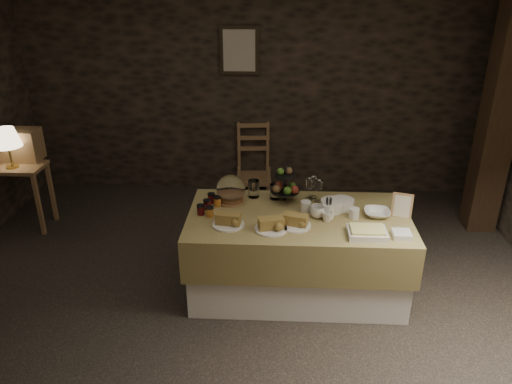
{
  "coord_description": "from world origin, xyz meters",
  "views": [
    {
      "loc": [
        0.33,
        -3.42,
        2.68
      ],
      "look_at": [
        0.15,
        0.2,
        1.0
      ],
      "focal_mm": 35.0,
      "sensor_mm": 36.0,
      "label": 1
    }
  ],
  "objects_px": {
    "buffet_table": "(297,248)",
    "console_table": "(13,177)",
    "table_lamp": "(6,138)",
    "wine_rack": "(20,145)",
    "chair": "(254,164)",
    "fruit_stand": "(286,187)",
    "timber_column": "(500,112)"
  },
  "relations": [
    {
      "from": "buffet_table",
      "to": "console_table",
      "type": "height_order",
      "value": "buffet_table"
    },
    {
      "from": "table_lamp",
      "to": "wine_rack",
      "type": "distance_m",
      "value": 0.28
    },
    {
      "from": "table_lamp",
      "to": "wine_rack",
      "type": "bearing_deg",
      "value": 90.0
    },
    {
      "from": "buffet_table",
      "to": "chair",
      "type": "relative_size",
      "value": 2.67
    },
    {
      "from": "buffet_table",
      "to": "fruit_stand",
      "type": "relative_size",
      "value": 5.24
    },
    {
      "from": "table_lamp",
      "to": "timber_column",
      "type": "xyz_separation_m",
      "value": [
        5.0,
        0.3,
        0.25
      ]
    },
    {
      "from": "wine_rack",
      "to": "chair",
      "type": "height_order",
      "value": "wine_rack"
    },
    {
      "from": "fruit_stand",
      "to": "chair",
      "type": "bearing_deg",
      "value": 101.92
    },
    {
      "from": "timber_column",
      "to": "fruit_stand",
      "type": "relative_size",
      "value": 7.3
    },
    {
      "from": "buffet_table",
      "to": "console_table",
      "type": "distance_m",
      "value": 3.18
    },
    {
      "from": "wine_rack",
      "to": "timber_column",
      "type": "relative_size",
      "value": 0.16
    },
    {
      "from": "fruit_stand",
      "to": "console_table",
      "type": "bearing_deg",
      "value": 165.39
    },
    {
      "from": "chair",
      "to": "console_table",
      "type": "bearing_deg",
      "value": -162.78
    },
    {
      "from": "buffet_table",
      "to": "timber_column",
      "type": "xyz_separation_m",
      "value": [
        2.04,
        1.28,
        0.87
      ]
    },
    {
      "from": "buffet_table",
      "to": "wine_rack",
      "type": "bearing_deg",
      "value": 157.79
    },
    {
      "from": "chair",
      "to": "timber_column",
      "type": "height_order",
      "value": "timber_column"
    },
    {
      "from": "table_lamp",
      "to": "fruit_stand",
      "type": "relative_size",
      "value": 1.2
    },
    {
      "from": "buffet_table",
      "to": "timber_column",
      "type": "distance_m",
      "value": 2.56
    },
    {
      "from": "buffet_table",
      "to": "table_lamp",
      "type": "distance_m",
      "value": 3.18
    },
    {
      "from": "buffet_table",
      "to": "wine_rack",
      "type": "xyz_separation_m",
      "value": [
        -2.96,
        1.21,
        0.47
      ]
    },
    {
      "from": "timber_column",
      "to": "fruit_stand",
      "type": "distance_m",
      "value": 2.42
    },
    {
      "from": "chair",
      "to": "timber_column",
      "type": "relative_size",
      "value": 0.27
    },
    {
      "from": "console_table",
      "to": "timber_column",
      "type": "bearing_deg",
      "value": 2.86
    },
    {
      "from": "table_lamp",
      "to": "timber_column",
      "type": "relative_size",
      "value": 0.16
    },
    {
      "from": "buffet_table",
      "to": "table_lamp",
      "type": "xyz_separation_m",
      "value": [
        -2.96,
        0.98,
        0.62
      ]
    },
    {
      "from": "table_lamp",
      "to": "wine_rack",
      "type": "relative_size",
      "value": 1.02
    },
    {
      "from": "chair",
      "to": "table_lamp",
      "type": "bearing_deg",
      "value": -161.4
    },
    {
      "from": "console_table",
      "to": "fruit_stand",
      "type": "distance_m",
      "value": 3.0
    },
    {
      "from": "console_table",
      "to": "chair",
      "type": "bearing_deg",
      "value": 21.67
    },
    {
      "from": "fruit_stand",
      "to": "timber_column",
      "type": "bearing_deg",
      "value": 25.04
    },
    {
      "from": "table_lamp",
      "to": "timber_column",
      "type": "height_order",
      "value": "timber_column"
    },
    {
      "from": "wine_rack",
      "to": "chair",
      "type": "xyz_separation_m",
      "value": [
        2.47,
        0.82,
        -0.5
      ]
    }
  ]
}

